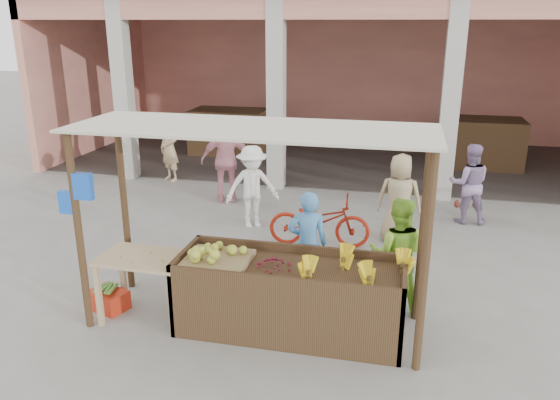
% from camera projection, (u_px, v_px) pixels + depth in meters
% --- Properties ---
extents(ground, '(60.00, 60.00, 0.00)m').
position_uv_depth(ground, '(249.00, 324.00, 6.56)').
color(ground, slate).
rests_on(ground, ground).
extents(market_building, '(14.40, 6.40, 4.20)m').
position_uv_depth(market_building, '(346.00, 53.00, 13.97)').
color(market_building, '#EE957C').
rests_on(market_building, ground).
extents(fruit_stall, '(2.60, 0.95, 0.80)m').
position_uv_depth(fruit_stall, '(290.00, 299.00, 6.33)').
color(fruit_stall, '#48331D').
rests_on(fruit_stall, ground).
extents(stall_awning, '(4.09, 1.35, 2.39)m').
position_uv_depth(stall_awning, '(246.00, 164.00, 6.00)').
color(stall_awning, '#48331D').
rests_on(stall_awning, ground).
extents(banana_heap, '(1.13, 0.61, 0.20)m').
position_uv_depth(banana_heap, '(353.00, 268.00, 5.97)').
color(banana_heap, yellow).
rests_on(banana_heap, fruit_stall).
extents(melon_tray, '(0.75, 0.65, 0.20)m').
position_uv_depth(melon_tray, '(218.00, 255.00, 6.32)').
color(melon_tray, olive).
rests_on(melon_tray, fruit_stall).
extents(berry_heap, '(0.43, 0.36, 0.14)m').
position_uv_depth(berry_heap, '(274.00, 263.00, 6.16)').
color(berry_heap, maroon).
rests_on(berry_heap, fruit_stall).
extents(side_table, '(1.03, 0.70, 0.82)m').
position_uv_depth(side_table, '(144.00, 267.00, 6.49)').
color(side_table, tan).
rests_on(side_table, ground).
extents(papaya_pile, '(0.66, 0.38, 0.19)m').
position_uv_depth(papaya_pile, '(142.00, 249.00, 6.42)').
color(papaya_pile, '#4C9932').
rests_on(papaya_pile, side_table).
extents(red_crate, '(0.55, 0.46, 0.24)m').
position_uv_depth(red_crate, '(108.00, 300.00, 6.88)').
color(red_crate, red).
rests_on(red_crate, ground).
extents(plantain_bundle, '(0.36, 0.25, 0.07)m').
position_uv_depth(plantain_bundle, '(107.00, 289.00, 6.83)').
color(plantain_bundle, '#538C32').
rests_on(plantain_bundle, red_crate).
extents(produce_sacks, '(0.78, 0.48, 0.59)m').
position_uv_depth(produce_sacks, '(467.00, 193.00, 10.57)').
color(produce_sacks, maroon).
rests_on(produce_sacks, ground).
extents(vendor_blue, '(0.65, 0.53, 1.53)m').
position_uv_depth(vendor_blue, '(307.00, 241.00, 7.07)').
color(vendor_blue, '#4E94D7').
rests_on(vendor_blue, ground).
extents(vendor_green, '(0.76, 0.45, 1.54)m').
position_uv_depth(vendor_green, '(397.00, 251.00, 6.71)').
color(vendor_green, '#94D039').
rests_on(vendor_green, ground).
extents(motorcycle, '(0.71, 1.73, 0.88)m').
position_uv_depth(motorcycle, '(319.00, 220.00, 8.73)').
color(motorcycle, maroon).
rests_on(motorcycle, ground).
extents(shopper_a, '(1.13, 0.90, 1.57)m').
position_uv_depth(shopper_a, '(252.00, 184.00, 9.47)').
color(shopper_a, white).
rests_on(shopper_a, ground).
extents(shopper_b, '(1.20, 0.88, 1.83)m').
position_uv_depth(shopper_b, '(226.00, 158.00, 10.73)').
color(shopper_b, pink).
rests_on(shopper_b, ground).
extents(shopper_c, '(0.81, 0.54, 1.63)m').
position_uv_depth(shopper_c, '(400.00, 194.00, 8.80)').
color(shopper_c, tan).
rests_on(shopper_c, ground).
extents(shopper_e, '(0.73, 0.68, 1.57)m').
position_uv_depth(shopper_e, '(170.00, 147.00, 12.25)').
color(shopper_e, tan).
rests_on(shopper_e, ground).
extents(shopper_f, '(0.79, 0.48, 1.58)m').
position_uv_depth(shopper_f, '(470.00, 180.00, 9.66)').
color(shopper_f, '#957CA4').
rests_on(shopper_f, ground).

